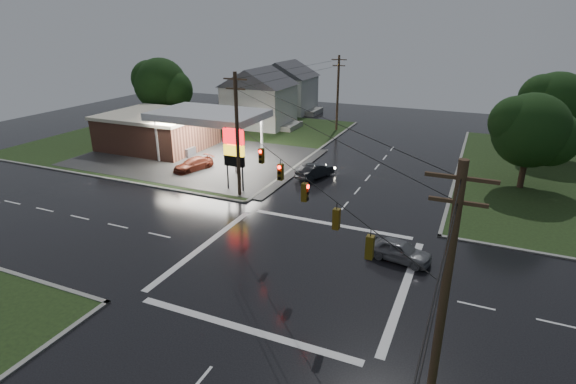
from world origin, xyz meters
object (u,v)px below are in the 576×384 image
at_px(gas_station, 164,129).
at_px(utility_pole_se, 443,305).
at_px(tree_ne_near, 533,131).
at_px(tree_nw_behind, 162,85).
at_px(tree_ne_far, 557,105).
at_px(house_far, 286,86).
at_px(utility_pole_nw, 237,134).
at_px(house_near, 259,97).
at_px(car_north, 315,171).
at_px(car_pump, 193,164).
at_px(pylon_sign, 234,149).
at_px(utility_pole_n, 338,92).
at_px(car_crossing, 400,250).

distance_m(gas_station, utility_pole_se, 45.83).
bearing_deg(tree_ne_near, tree_nw_behind, 170.53).
xyz_separation_m(gas_station, tree_ne_far, (42.83, 14.29, 3.63)).
xyz_separation_m(house_far, tree_ne_near, (36.09, -26.01, 1.16)).
bearing_deg(utility_pole_nw, utility_pole_se, -45.00).
relative_size(utility_pole_se, tree_nw_behind, 1.10).
xyz_separation_m(house_near, tree_ne_near, (35.09, -14.01, 1.16)).
height_order(utility_pole_se, car_north, utility_pole_se).
relative_size(gas_station, car_north, 5.84).
height_order(tree_ne_far, car_pump, tree_ne_far).
height_order(utility_pole_se, car_pump, utility_pole_se).
xyz_separation_m(pylon_sign, utility_pole_n, (1.00, 27.50, 1.46)).
xyz_separation_m(utility_pole_nw, tree_ne_far, (26.65, 24.49, 0.46)).
relative_size(pylon_sign, utility_pole_se, 0.55).
bearing_deg(utility_pole_nw, gas_station, 147.77).
xyz_separation_m(utility_pole_n, car_crossing, (15.54, -34.58, -4.75)).
bearing_deg(utility_pole_nw, pylon_sign, 135.00).
bearing_deg(tree_ne_near, pylon_sign, -154.99).
relative_size(tree_nw_behind, tree_ne_far, 1.02).
distance_m(gas_station, car_crossing, 35.70).
relative_size(utility_pole_nw, house_far, 1.00).
bearing_deg(pylon_sign, gas_station, 148.78).
relative_size(utility_pole_se, car_crossing, 2.61).
bearing_deg(gas_station, tree_ne_far, 18.46).
bearing_deg(pylon_sign, tree_ne_near, 25.01).
bearing_deg(tree_ne_near, car_pump, -165.88).
bearing_deg(tree_nw_behind, tree_ne_near, -9.47).
height_order(car_north, car_crossing, car_north).
distance_m(car_crossing, car_pump, 25.94).
height_order(utility_pole_n, car_north, utility_pole_n).
relative_size(utility_pole_nw, utility_pole_n, 1.05).
distance_m(pylon_sign, utility_pole_nw, 2.22).
bearing_deg(house_near, utility_pole_n, 9.91).
xyz_separation_m(pylon_sign, tree_ne_far, (27.65, 23.49, 2.17)).
relative_size(car_north, car_crossing, 1.06).
height_order(tree_ne_near, car_north, tree_ne_near).
bearing_deg(house_near, pylon_sign, -67.72).
height_order(tree_ne_near, tree_ne_far, tree_ne_far).
relative_size(gas_station, tree_ne_far, 2.67).
height_order(gas_station, utility_pole_se, utility_pole_se).
height_order(house_far, tree_ne_near, tree_ne_near).
distance_m(tree_nw_behind, car_pump, 23.42).
bearing_deg(gas_station, utility_pole_n, 48.53).
relative_size(tree_ne_far, car_crossing, 2.32).
distance_m(tree_nw_behind, tree_ne_far, 51.15).
bearing_deg(gas_station, car_north, -7.68).
distance_m(utility_pole_n, car_north, 22.09).
bearing_deg(car_crossing, tree_nw_behind, 66.05).
distance_m(gas_station, utility_pole_nw, 19.38).
relative_size(utility_pole_nw, car_pump, 2.42).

